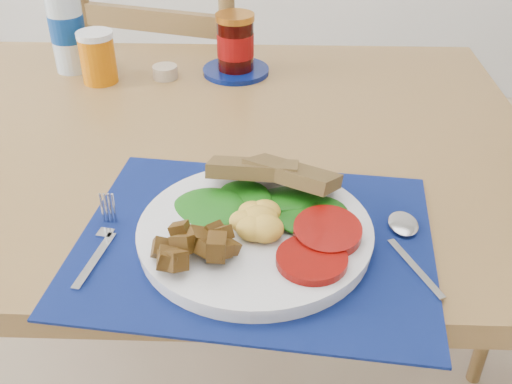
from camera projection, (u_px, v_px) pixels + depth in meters
table at (146, 172)px, 1.12m from camera, size 1.40×0.90×0.75m
chair_far at (178, 64)px, 1.69m from camera, size 0.56×0.54×1.23m
placemat at (255, 240)px, 0.81m from camera, size 0.51×0.42×0.00m
breakfast_plate at (250, 228)px, 0.80m from camera, size 0.31×0.31×0.08m
fork at (102, 243)px, 0.80m from camera, size 0.03×0.16×0.00m
spoon at (406, 238)px, 0.81m from camera, size 0.06×0.18×0.01m
water_bottle at (65, 20)px, 1.25m from camera, size 0.07×0.07×0.25m
juice_glass at (98, 59)px, 1.23m from camera, size 0.07×0.07×0.10m
ramekin at (165, 72)px, 1.27m from camera, size 0.05×0.05×0.03m
jam_on_saucer at (235, 48)px, 1.26m from camera, size 0.14×0.14×0.13m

